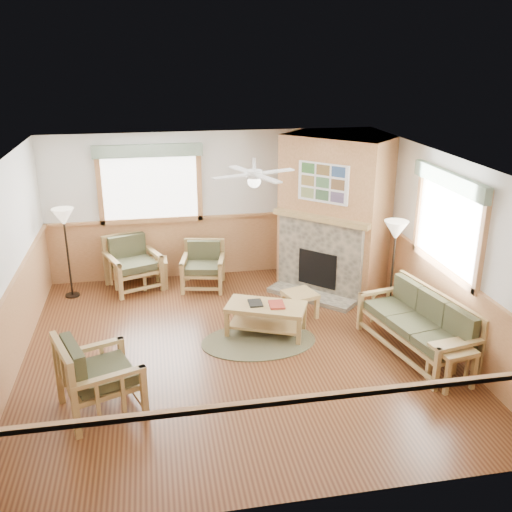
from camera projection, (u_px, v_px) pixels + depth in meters
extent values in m
cube|color=#552E17|center=(238.00, 349.00, 8.20)|extent=(6.00, 6.00, 0.01)
cube|color=white|center=(235.00, 163.00, 7.27)|extent=(6.00, 6.00, 0.01)
cube|color=white|center=(212.00, 205.00, 10.51)|extent=(6.00, 0.02, 2.70)
cube|color=white|center=(288.00, 381.00, 4.97)|extent=(6.00, 0.02, 2.70)
cube|color=white|center=(3.00, 277.00, 7.22)|extent=(0.02, 6.00, 2.70)
cube|color=white|center=(441.00, 248.00, 8.25)|extent=(0.02, 6.00, 2.70)
cylinder|color=#4B472E|center=(259.00, 341.00, 8.41)|extent=(2.21, 2.21, 0.01)
cube|color=maroon|center=(277.00, 304.00, 8.48)|extent=(0.24, 0.32, 0.03)
cube|color=black|center=(255.00, 302.00, 8.54)|extent=(0.21, 0.27, 0.02)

